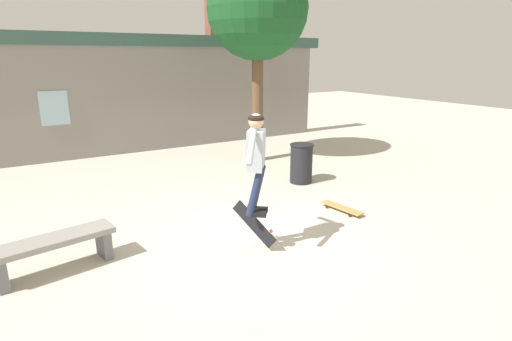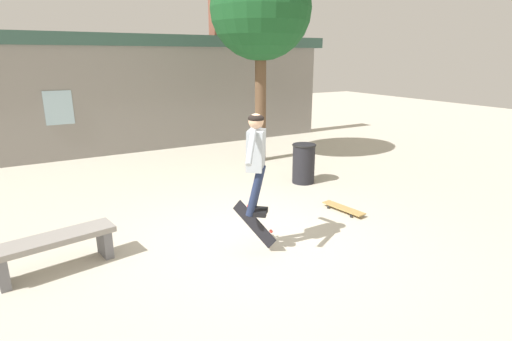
% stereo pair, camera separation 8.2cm
% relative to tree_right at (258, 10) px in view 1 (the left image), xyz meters
% --- Properties ---
extents(ground_plane, '(40.00, 40.00, 0.00)m').
position_rel_tree_right_xyz_m(ground_plane, '(-2.60, -4.29, -3.90)').
color(ground_plane, beige).
extents(building_backdrop, '(13.37, 0.52, 4.48)m').
position_rel_tree_right_xyz_m(building_backdrop, '(-2.57, 2.83, -2.12)').
color(building_backdrop, gray).
rests_on(building_backdrop, ground_plane).
extents(tree_right, '(2.57, 2.57, 5.22)m').
position_rel_tree_right_xyz_m(tree_right, '(0.00, 0.00, 0.00)').
color(tree_right, brown).
rests_on(tree_right, ground_plane).
extents(park_bench, '(1.57, 0.67, 0.49)m').
position_rel_tree_right_xyz_m(park_bench, '(-5.35, -3.71, -3.54)').
color(park_bench, gray).
rests_on(park_bench, ground_plane).
extents(trash_bin, '(0.54, 0.54, 0.89)m').
position_rel_tree_right_xyz_m(trash_bin, '(-0.18, -2.23, -3.43)').
color(trash_bin, black).
rests_on(trash_bin, ground_plane).
extents(skater, '(0.82, 0.97, 1.46)m').
position_rel_tree_right_xyz_m(skater, '(-2.76, -4.56, -2.44)').
color(skater, '#9EA8B2').
extents(skateboard_flipping, '(0.39, 0.67, 0.66)m').
position_rel_tree_right_xyz_m(skateboard_flipping, '(-2.74, -4.48, -3.51)').
color(skateboard_flipping, black).
extents(skateboard_resting, '(0.32, 0.90, 0.08)m').
position_rel_tree_right_xyz_m(skateboard_resting, '(-0.59, -4.05, -3.83)').
color(skateboard_resting, '#AD894C').
rests_on(skateboard_resting, ground_plane).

